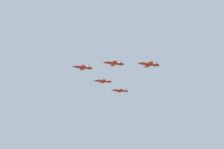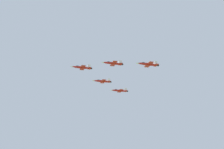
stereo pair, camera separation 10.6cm
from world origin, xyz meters
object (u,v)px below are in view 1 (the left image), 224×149
jet_right_outer (119,91)px  jet_left_wingman (113,63)px  jet_lead (82,67)px  jet_right_wingman (102,81)px  jet_left_outer (148,64)px

jet_right_outer → jet_left_wingman: bearing=69.7°
jet_lead → jet_right_wingman: size_ratio=1.02×
jet_left_wingman → jet_lead: bearing=-40.3°
jet_right_wingman → jet_left_wingman: bearing=90.6°
jet_lead → jet_left_wingman: bearing=139.8°
jet_left_wingman → jet_right_wingman: (-26.26, -17.43, -2.28)m
jet_left_wingman → jet_left_outer: jet_left_wingman is taller
jet_left_outer → jet_right_wingman: bearing=-68.8°
jet_right_wingman → jet_lead: bearing=41.0°
jet_right_wingman → jet_right_outer: (-23.38, 6.73, -1.61)m
jet_left_outer → jet_right_outer: (-52.52, -34.85, 1.13)m
jet_left_wingman → jet_right_outer: jet_left_wingman is taller
jet_left_wingman → jet_right_outer: (-49.64, -10.69, -3.90)m
jet_left_wingman → jet_right_wingman: size_ratio=0.99×
jet_right_outer → jet_right_wingman: bearing=41.5°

